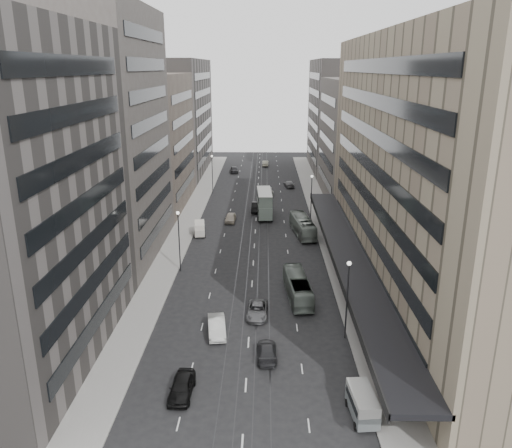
# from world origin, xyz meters

# --- Properties ---
(ground) EXTENTS (220.00, 220.00, 0.00)m
(ground) POSITION_xyz_m (0.00, 0.00, 0.00)
(ground) COLOR black
(ground) RESTS_ON ground
(sidewalk_right) EXTENTS (4.00, 125.00, 0.15)m
(sidewalk_right) POSITION_xyz_m (12.00, 37.50, 0.07)
(sidewalk_right) COLOR gray
(sidewalk_right) RESTS_ON ground
(sidewalk_left) EXTENTS (4.00, 125.00, 0.15)m
(sidewalk_left) POSITION_xyz_m (-12.00, 37.50, 0.07)
(sidewalk_left) COLOR gray
(sidewalk_left) RESTS_ON ground
(department_store) EXTENTS (19.20, 60.00, 30.00)m
(department_store) POSITION_xyz_m (21.45, 8.00, 14.95)
(department_store) COLOR gray
(department_store) RESTS_ON ground
(building_right_mid) EXTENTS (15.00, 28.00, 24.00)m
(building_right_mid) POSITION_xyz_m (21.50, 52.00, 12.00)
(building_right_mid) COLOR #4B4441
(building_right_mid) RESTS_ON ground
(building_right_far) EXTENTS (15.00, 32.00, 28.00)m
(building_right_far) POSITION_xyz_m (21.50, 82.00, 14.00)
(building_right_far) COLOR #5E5854
(building_right_far) RESTS_ON ground
(building_left_a) EXTENTS (15.00, 28.00, 30.00)m
(building_left_a) POSITION_xyz_m (-21.50, -8.00, 15.00)
(building_left_a) COLOR #5E5854
(building_left_a) RESTS_ON ground
(building_left_b) EXTENTS (15.00, 26.00, 34.00)m
(building_left_b) POSITION_xyz_m (-21.50, 19.00, 17.00)
(building_left_b) COLOR #4B4441
(building_left_b) RESTS_ON ground
(building_left_c) EXTENTS (15.00, 28.00, 25.00)m
(building_left_c) POSITION_xyz_m (-21.50, 46.00, 12.50)
(building_left_c) COLOR #6A5E52
(building_left_c) RESTS_ON ground
(building_left_d) EXTENTS (15.00, 38.00, 28.00)m
(building_left_d) POSITION_xyz_m (-21.50, 79.00, 14.00)
(building_left_d) COLOR #5E5854
(building_left_d) RESTS_ON ground
(lamp_right_near) EXTENTS (0.44, 0.44, 8.32)m
(lamp_right_near) POSITION_xyz_m (9.70, -5.00, 5.20)
(lamp_right_near) COLOR #262628
(lamp_right_near) RESTS_ON ground
(lamp_right_far) EXTENTS (0.44, 0.44, 8.32)m
(lamp_right_far) POSITION_xyz_m (9.70, 35.00, 5.20)
(lamp_right_far) COLOR #262628
(lamp_right_far) RESTS_ON ground
(lamp_left_near) EXTENTS (0.44, 0.44, 8.32)m
(lamp_left_near) POSITION_xyz_m (-9.70, 12.00, 5.20)
(lamp_left_near) COLOR #262628
(lamp_left_near) RESTS_ON ground
(lamp_left_far) EXTENTS (0.44, 0.44, 8.32)m
(lamp_left_far) POSITION_xyz_m (-9.70, 55.00, 5.20)
(lamp_left_far) COLOR #262628
(lamp_left_far) RESTS_ON ground
(bus_near) EXTENTS (3.17, 10.02, 2.74)m
(bus_near) POSITION_xyz_m (5.49, 4.14, 1.37)
(bus_near) COLOR gray
(bus_near) RESTS_ON ground
(bus_far) EXTENTS (3.89, 10.79, 2.94)m
(bus_far) POSITION_xyz_m (7.74, 27.62, 1.47)
(bus_far) COLOR gray
(bus_far) RESTS_ON ground
(double_decker) EXTENTS (3.07, 8.83, 4.76)m
(double_decker) POSITION_xyz_m (1.50, 37.76, 2.57)
(double_decker) COLOR slate
(double_decker) RESTS_ON ground
(vw_microbus) EXTENTS (2.16, 4.25, 2.22)m
(vw_microbus) POSITION_xyz_m (9.20, -16.92, 1.24)
(vw_microbus) COLOR #585D5F
(vw_microbus) RESTS_ON ground
(panel_van) EXTENTS (2.13, 3.73, 2.24)m
(panel_van) POSITION_xyz_m (-8.96, 26.73, 1.23)
(panel_van) COLOR beige
(panel_van) RESTS_ON ground
(sedan_0) EXTENTS (2.00, 4.66, 1.57)m
(sedan_0) POSITION_xyz_m (-5.28, -14.41, 0.78)
(sedan_0) COLOR black
(sedan_0) RESTS_ON ground
(sedan_1) EXTENTS (2.36, 5.07, 1.61)m
(sedan_1) POSITION_xyz_m (-3.30, -4.39, 0.80)
(sedan_1) COLOR silver
(sedan_1) RESTS_ON ground
(sedan_2) EXTENTS (2.41, 4.90, 1.34)m
(sedan_2) POSITION_xyz_m (0.80, -0.53, 0.67)
(sedan_2) COLOR #5B5B5D
(sedan_2) RESTS_ON ground
(sedan_3) EXTENTS (1.98, 4.63, 1.33)m
(sedan_3) POSITION_xyz_m (1.82, -8.67, 0.66)
(sedan_3) COLOR #242426
(sedan_3) RESTS_ON ground
(sedan_4) EXTENTS (1.95, 4.49, 1.51)m
(sedan_4) POSITION_xyz_m (-4.46, 34.30, 0.75)
(sedan_4) COLOR #B8AC98
(sedan_4) RESTS_ON ground
(sedan_5) EXTENTS (1.84, 5.04, 1.65)m
(sedan_5) POSITION_xyz_m (-0.04, 41.12, 0.83)
(sedan_5) COLOR black
(sedan_5) RESTS_ON ground
(sedan_6) EXTENTS (3.39, 6.32, 1.69)m
(sedan_6) POSITION_xyz_m (1.81, 54.59, 0.84)
(sedan_6) COLOR #B4B4B0
(sedan_6) RESTS_ON ground
(sedan_7) EXTENTS (2.54, 4.99, 1.39)m
(sedan_7) POSITION_xyz_m (7.06, 61.34, 0.69)
(sedan_7) COLOR #545356
(sedan_7) RESTS_ON ground
(sedan_8) EXTENTS (2.46, 4.96, 1.63)m
(sedan_8) POSITION_xyz_m (-6.37, 77.24, 0.81)
(sedan_8) COLOR #242326
(sedan_8) RESTS_ON ground
(sedan_9) EXTENTS (1.65, 4.58, 1.50)m
(sedan_9) POSITION_xyz_m (1.70, 86.50, 0.75)
(sedan_9) COLOR #B5B096
(sedan_9) RESTS_ON ground
(pedestrian) EXTENTS (0.83, 0.81, 1.93)m
(pedestrian) POSITION_xyz_m (11.73, -15.63, 1.11)
(pedestrian) COLOR black
(pedestrian) RESTS_ON sidewalk_right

